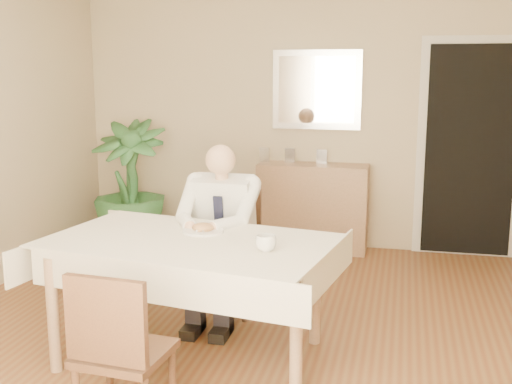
% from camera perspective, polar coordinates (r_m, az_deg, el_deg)
% --- Properties ---
extents(room, '(5.00, 5.02, 2.60)m').
position_cam_1_polar(room, '(3.90, -1.17, 4.07)').
color(room, brown).
rests_on(room, ground).
extents(doorway, '(0.96, 0.07, 2.10)m').
position_cam_1_polar(doorway, '(6.29, 18.46, 3.48)').
color(doorway, beige).
rests_on(doorway, ground).
extents(mirror, '(0.86, 0.04, 0.76)m').
position_cam_1_polar(mirror, '(6.28, 5.42, 9.03)').
color(mirror, silver).
rests_on(mirror, room).
extents(dining_table, '(1.88, 1.30, 0.75)m').
position_cam_1_polar(dining_table, '(3.91, -5.92, -5.43)').
color(dining_table, '#9C7555').
rests_on(dining_table, ground).
extents(chair_far, '(0.44, 0.44, 0.92)m').
position_cam_1_polar(chair_far, '(4.77, -2.43, -4.19)').
color(chair_far, '#402715').
rests_on(chair_far, ground).
extents(chair_near, '(0.44, 0.44, 0.86)m').
position_cam_1_polar(chair_near, '(3.17, -12.21, -13.34)').
color(chair_near, '#402715').
rests_on(chair_near, ground).
extents(seated_man, '(0.48, 0.72, 1.24)m').
position_cam_1_polar(seated_man, '(4.45, -3.45, -3.03)').
color(seated_man, white).
rests_on(seated_man, ground).
extents(plate, '(0.26, 0.26, 0.02)m').
position_cam_1_polar(plate, '(4.05, -4.72, -3.46)').
color(plate, white).
rests_on(plate, dining_table).
extents(food, '(0.14, 0.14, 0.06)m').
position_cam_1_polar(food, '(4.05, -4.72, -3.16)').
color(food, olive).
rests_on(food, dining_table).
extents(knife, '(0.01, 0.13, 0.01)m').
position_cam_1_polar(knife, '(3.98, -4.44, -3.47)').
color(knife, silver).
rests_on(knife, dining_table).
extents(fork, '(0.01, 0.13, 0.01)m').
position_cam_1_polar(fork, '(4.01, -5.53, -3.40)').
color(fork, silver).
rests_on(fork, dining_table).
extents(coffee_mug, '(0.15, 0.15, 0.09)m').
position_cam_1_polar(coffee_mug, '(3.63, 0.89, -4.57)').
color(coffee_mug, white).
rests_on(coffee_mug, dining_table).
extents(sideboard, '(1.06, 0.36, 0.85)m').
position_cam_1_polar(sideboard, '(6.28, 5.04, -1.35)').
color(sideboard, '#9C7555').
rests_on(sideboard, ground).
extents(photo_frame_left, '(0.10, 0.02, 0.14)m').
position_cam_1_polar(photo_frame_left, '(6.34, 0.75, 3.34)').
color(photo_frame_left, silver).
rests_on(photo_frame_left, sideboard).
extents(photo_frame_center, '(0.10, 0.02, 0.14)m').
position_cam_1_polar(photo_frame_center, '(6.30, 3.04, 3.27)').
color(photo_frame_center, silver).
rests_on(photo_frame_center, sideboard).
extents(photo_frame_right, '(0.10, 0.02, 0.14)m').
position_cam_1_polar(photo_frame_right, '(6.24, 5.87, 3.15)').
color(photo_frame_right, silver).
rests_on(photo_frame_right, sideboard).
extents(potted_palm, '(0.75, 0.75, 1.27)m').
position_cam_1_polar(potted_palm, '(6.35, -11.16, 0.56)').
color(potted_palm, '#2A5B2B').
rests_on(potted_palm, ground).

